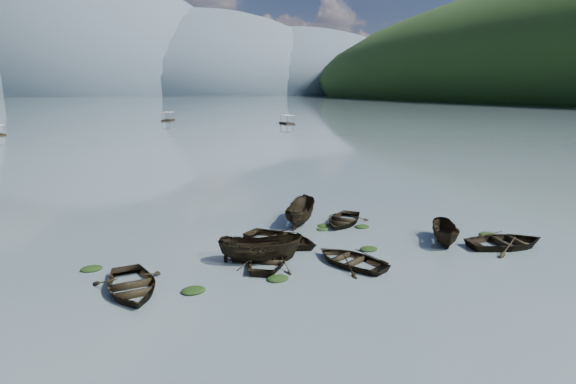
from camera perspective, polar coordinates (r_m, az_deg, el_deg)
name	(u,v)px	position (r m, az deg, el deg)	size (l,w,h in m)	color
ground_plane	(370,283)	(22.75, 10.37, -11.34)	(2400.00, 2400.00, 0.00)	slate
haze_mtn_b	(97,95)	(919.25, -23.10, 11.30)	(520.00, 520.00, 340.00)	#475666
haze_mtn_c	(205,94)	(930.19, -10.46, 12.11)	(520.00, 520.00, 260.00)	#475666
haze_mtn_d	(290,94)	(975.64, 0.27, 12.34)	(520.00, 520.00, 220.00)	#475666
rowboat_0	(131,291)	(22.83, -19.26, -11.78)	(3.35, 4.69, 0.97)	black
rowboat_1	(270,263)	(24.87, -2.33, -8.96)	(3.04, 4.26, 0.88)	black
rowboat_2	(260,262)	(25.06, -3.52, -8.80)	(1.73, 4.61, 1.78)	black
rowboat_3	(350,264)	(24.95, 7.94, -9.00)	(3.09, 4.33, 0.90)	black
rowboat_4	(506,246)	(30.30, 25.94, -6.24)	(3.47, 4.85, 1.01)	black
rowboat_5	(445,242)	(29.64, 19.30, -6.05)	(1.45, 3.86, 1.49)	black
rowboat_6	(281,244)	(27.65, -0.88, -6.67)	(3.55, 4.97, 1.03)	black
rowboat_7	(343,223)	(32.10, 6.98, -3.97)	(3.13, 4.38, 0.91)	black
rowboat_8	(300,223)	(31.99, 1.50, -3.93)	(1.75, 4.65, 1.79)	black
weed_clump_0	(193,292)	(21.99, -11.93, -12.29)	(1.15, 0.94, 0.25)	black
weed_clump_1	(278,280)	(22.78, -1.30, -11.08)	(1.11, 0.89, 0.24)	black
weed_clump_2	(369,250)	(27.17, 10.21, -7.24)	(1.09, 0.87, 0.24)	black
weed_clump_3	(322,230)	(30.51, 4.39, -4.81)	(0.85, 0.72, 0.19)	black
weed_clump_4	(487,235)	(32.11, 23.97, -5.01)	(1.10, 0.88, 0.23)	black
weed_clump_5	(92,270)	(26.09, -23.68, -9.02)	(1.12, 0.91, 0.24)	black
weed_clump_6	(323,226)	(31.37, 4.52, -4.31)	(0.87, 0.72, 0.18)	black
weed_clump_7	(362,227)	(31.38, 9.38, -4.44)	(1.04, 0.83, 0.23)	black
pontoon_centre	(168,121)	(142.41, -14.96, 8.73)	(2.70, 6.49, 2.49)	black
pontoon_right	(287,124)	(125.15, -0.12, 8.64)	(2.52, 6.05, 2.32)	black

